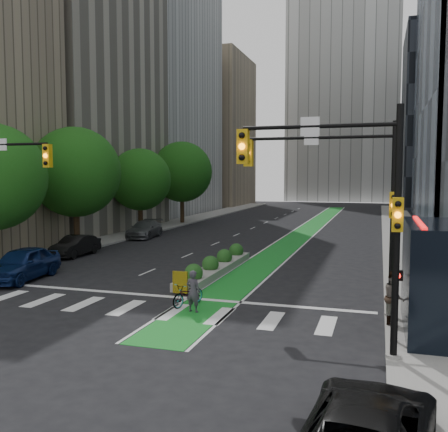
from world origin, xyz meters
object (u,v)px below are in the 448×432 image
Objects in this scene: cyclist at (193,291)px; parked_car_left_mid at (75,246)px; parked_car_left_far at (145,229)px; pedestrian_far at (419,270)px; parked_car_left_near at (22,264)px; parked_car_right at (367,430)px; pedestrian_near at (394,297)px; bicycle at (188,294)px; median_planter at (217,266)px.

parked_car_left_mid is (-12.31, 10.32, -0.15)m from cyclist.
pedestrian_far reaches higher than parked_car_left_far.
parked_car_left_near is 20.92m from parked_car_right.
parked_car_left_far is 2.66× the size of pedestrian_near.
pedestrian_near is at bearing 15.96° from bicycle.
parked_car_left_far reaches higher than bicycle.
parked_car_left_near is at bearing -151.54° from median_planter.
parked_car_left_near is 3.23× the size of pedestrian_far.
parked_car_left_mid is at bearing 65.76° from pedestrian_near.
parked_car_right reaches higher than bicycle.
pedestrian_far is (9.28, 5.95, 0.44)m from bicycle.
pedestrian_far reaches higher than parked_car_left_mid.
cyclist reaches higher than bicycle.
bicycle is 15.12m from parked_car_left_mid.
bicycle is at bearing -65.52° from parked_car_left_far.
median_planter is at bearing -13.86° from parked_car_left_mid.
median_planter reaches higher than bicycle.
pedestrian_far is at bearing 4.85° from parked_car_left_near.
cyclist reaches higher than parked_car_right.
bicycle is at bearing -45.76° from parked_car_right.
parked_car_left_far is (-12.31, 20.56, -0.11)m from cyclist.
median_planter is 2.05× the size of parked_car_right.
parked_car_left_far is 3.24× the size of pedestrian_far.
median_planter is at bearing 118.52° from bicycle.
pedestrian_near reaches higher than pedestrian_far.
pedestrian_near is (0.70, 9.08, 0.39)m from parked_car_right.
parked_car_left_far is at bearing -50.02° from parked_car_right.
pedestrian_near is (19.80, -10.02, 0.40)m from parked_car_left_mid.
parked_car_right is (19.10, -19.10, 0.01)m from parked_car_left_mid.
median_planter is at bearing -56.22° from parked_car_right.
pedestrian_near is 1.22× the size of pedestrian_far.
parked_car_left_near reaches higher than cyclist.
median_planter is 6.16× the size of cyclist.
median_planter is 18.59m from parked_car_right.
parked_car_left_mid is 0.83× the size of parked_car_left_far.
pedestrian_near is at bearing -39.52° from median_planter.
parked_car_right is (17.30, -11.76, -0.15)m from parked_car_left_near.
cyclist is 0.40× the size of parked_car_left_mid.
parked_car_left_near is at bearing -5.20° from cyclist.
parked_car_left_mid is at bearing 97.43° from parked_car_left_near.
cyclist is 23.96m from parked_car_left_far.
parked_car_left_near is at bearing -90.50° from parked_car_left_far.
bicycle is at bearing -46.46° from cyclist.
parked_car_left_near is 18.20m from pedestrian_near.
cyclist is 11.10m from parked_car_right.
cyclist is 0.34× the size of parked_car_left_near.
parked_car_left_far is (-11.77, 19.73, 0.25)m from bicycle.
parked_car_right is at bearing -63.28° from parked_car_left_far.
bicycle is 12.09m from parked_car_right.
parked_car_left_near is 2.65× the size of pedestrian_near.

